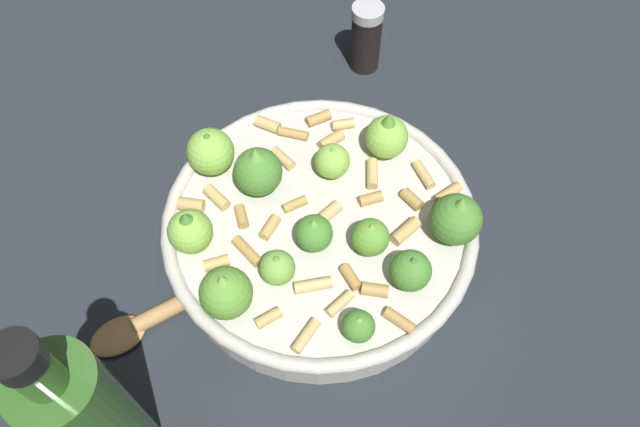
{
  "coord_description": "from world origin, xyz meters",
  "views": [
    {
      "loc": [
        -0.3,
        -0.06,
        0.54
      ],
      "look_at": [
        0.0,
        0.0,
        0.06
      ],
      "focal_mm": 34.38,
      "sensor_mm": 36.0,
      "label": 1
    }
  ],
  "objects": [
    {
      "name": "cooking_pan",
      "position": [
        -0.0,
        0.0,
        0.04
      ],
      "size": [
        0.3,
        0.3,
        0.11
      ],
      "color": "beige",
      "rests_on": "ground"
    },
    {
      "name": "ground_plane",
      "position": [
        0.0,
        0.0,
        0.0
      ],
      "size": [
        2.4,
        2.4,
        0.0
      ],
      "primitive_type": "plane",
      "color": "#23282D"
    },
    {
      "name": "wooden_spoon",
      "position": [
        -0.08,
        0.1,
        0.01
      ],
      "size": [
        0.19,
        0.2,
        0.02
      ],
      "color": "#B2844C",
      "rests_on": "ground"
    },
    {
      "name": "olive_oil_bottle",
      "position": [
        -0.23,
        0.12,
        0.1
      ],
      "size": [
        0.06,
        0.06,
        0.23
      ],
      "color": "#336023",
      "rests_on": "ground"
    },
    {
      "name": "pepper_shaker",
      "position": [
        0.26,
        -0.0,
        0.04
      ],
      "size": [
        0.04,
        0.04,
        0.09
      ],
      "color": "black",
      "rests_on": "ground"
    }
  ]
}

